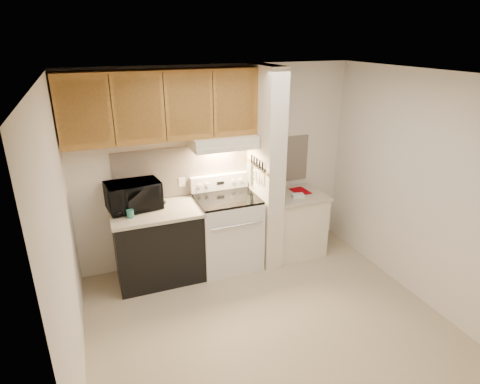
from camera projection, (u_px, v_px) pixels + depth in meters
floor at (264, 317)px, 4.29m from camera, size 3.60×3.60×0.00m
ceiling at (270, 75)px, 3.37m from camera, size 3.60×3.60×0.00m
wall_back at (218, 166)px, 5.13m from camera, size 3.60×2.50×0.02m
wall_left at (63, 243)px, 3.22m from camera, size 0.02×3.00×2.50m
wall_right at (414, 186)px, 4.44m from camera, size 0.02×3.00×2.50m
backsplash at (218, 167)px, 5.13m from camera, size 2.60×0.02×0.63m
range_body at (227, 232)px, 5.12m from camera, size 0.76×0.65×0.92m
oven_window at (236, 241)px, 4.83m from camera, size 0.50×0.01×0.30m
oven_handle at (237, 226)px, 4.72m from camera, size 0.65×0.02×0.02m
cooktop at (227, 198)px, 4.95m from camera, size 0.74×0.64×0.03m
range_backguard at (219, 182)px, 5.15m from camera, size 0.76×0.08×0.20m
range_display at (220, 183)px, 5.12m from camera, size 0.10×0.01×0.04m
range_knob_left_outer at (199, 186)px, 5.02m from camera, size 0.05×0.02×0.05m
range_knob_left_inner at (207, 185)px, 5.05m from camera, size 0.05×0.02×0.05m
range_knob_right_inner at (234, 181)px, 5.17m from camera, size 0.05×0.02×0.05m
range_knob_right_outer at (241, 180)px, 5.21m from camera, size 0.05×0.02×0.05m
dishwasher_front at (159, 246)px, 4.84m from camera, size 1.00×0.63×0.87m
left_countertop at (156, 212)px, 4.68m from camera, size 1.04×0.67×0.04m
spoon_rest at (156, 203)px, 4.85m from camera, size 0.25×0.13×0.02m
teal_jar at (130, 214)px, 4.47m from camera, size 0.08×0.08×0.09m
outlet at (182, 182)px, 5.00m from camera, size 0.08×0.01×0.12m
microwave at (133, 195)px, 4.66m from camera, size 0.65×0.49×0.33m
partition_pillar at (265, 169)px, 5.00m from camera, size 0.22×0.70×2.50m
pillar_trim at (257, 167)px, 4.94m from camera, size 0.01×0.70×0.04m
knife_strip at (258, 166)px, 4.89m from camera, size 0.02×0.42×0.04m
knife_blade_a at (262, 178)px, 4.78m from camera, size 0.01×0.03×0.16m
knife_handle_a at (263, 166)px, 4.73m from camera, size 0.02×0.02×0.10m
knife_blade_b at (260, 177)px, 4.85m from camera, size 0.01×0.04×0.18m
knife_handle_b at (260, 164)px, 4.80m from camera, size 0.02×0.02×0.10m
knife_blade_c at (257, 176)px, 4.92m from camera, size 0.01×0.04×0.20m
knife_handle_c at (257, 162)px, 4.87m from camera, size 0.02×0.02×0.10m
knife_blade_d at (254, 172)px, 5.00m from camera, size 0.01×0.04×0.16m
knife_handle_d at (254, 160)px, 4.95m from camera, size 0.02×0.02×0.10m
knife_blade_e at (252, 171)px, 5.06m from camera, size 0.01×0.04×0.18m
knife_handle_e at (252, 159)px, 5.01m from camera, size 0.02×0.02×0.10m
oven_mitt at (250, 173)px, 5.13m from camera, size 0.03×0.11×0.27m
right_cab_base at (294, 224)px, 5.46m from camera, size 0.70×0.60×0.81m
right_countertop at (296, 195)px, 5.31m from camera, size 0.74×0.64×0.04m
red_folder at (300, 191)px, 5.39m from camera, size 0.22×0.29×0.01m
white_box at (298, 196)px, 5.20m from camera, size 0.17×0.13×0.04m
range_hood at (223, 141)px, 4.80m from camera, size 0.78×0.44×0.15m
hood_lip at (229, 149)px, 4.64m from camera, size 0.78×0.04×0.06m
upper_cabinets at (162, 105)px, 4.44m from camera, size 2.18×0.33×0.77m
cab_door_a at (84, 113)px, 4.03m from camera, size 0.46×0.01×0.63m
cab_gap_a at (112, 111)px, 4.12m from camera, size 0.01×0.01×0.73m
cab_door_b at (139, 109)px, 4.21m from camera, size 0.46×0.01×0.63m
cab_gap_b at (165, 108)px, 4.30m from camera, size 0.01×0.01×0.73m
cab_door_c at (189, 106)px, 4.39m from camera, size 0.46×0.01×0.63m
cab_gap_c at (213, 105)px, 4.49m from camera, size 0.01×0.01×0.73m
cab_door_d at (236, 103)px, 4.58m from camera, size 0.46×0.01×0.63m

